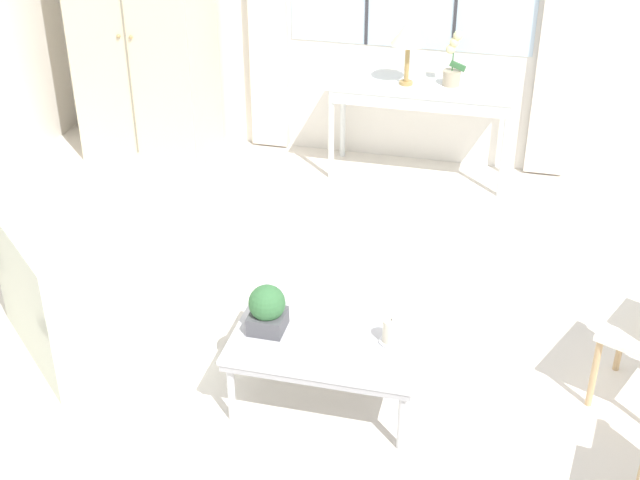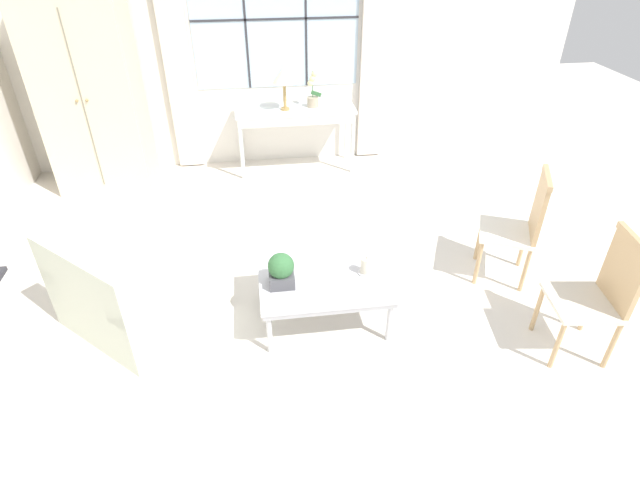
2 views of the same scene
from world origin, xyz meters
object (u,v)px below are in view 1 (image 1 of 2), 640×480
console_table (422,94)px  potted_orchid (453,65)px  potted_plant_small (267,309)px  armoire (142,19)px  armchair_upholstered (95,297)px  pillar_candle (391,332)px  coffee_table (330,337)px  table_lamp (409,34)px

console_table → potted_orchid: size_ratio=3.36×
console_table → potted_orchid: potted_orchid is taller
potted_orchid → potted_plant_small: size_ratio=1.60×
armoire → console_table: bearing=1.8°
armoire → potted_plant_small: size_ratio=8.57×
potted_plant_small → armchair_upholstered: bearing=168.3°
console_table → pillar_candle: console_table is taller
coffee_table → potted_plant_small: potted_plant_small is taller
armchair_upholstered → coffee_table: size_ratio=1.34×
coffee_table → potted_plant_small: size_ratio=3.76×
coffee_table → potted_plant_small: 0.37m
armchair_upholstered → pillar_candle: armchair_upholstered is taller
armoire → potted_plant_small: (1.84, -2.76, -0.59)m
table_lamp → potted_plant_small: size_ratio=1.87×
potted_plant_small → pillar_candle: 0.65m
potted_orchid → armoire: bearing=-178.0°
potted_orchid → pillar_candle: size_ratio=2.78×
armoire → table_lamp: 2.11m
console_table → coffee_table: size_ratio=1.43×
potted_plant_small → pillar_candle: bearing=3.4°
console_table → armchair_upholstered: armchair_upholstered is taller
armchair_upholstered → potted_plant_small: armchair_upholstered is taller
coffee_table → table_lamp: bearing=91.1°
table_lamp → coffee_table: table_lamp is taller
potted_orchid → coffee_table: bearing=-95.8°
armchair_upholstered → coffee_table: bearing=-6.7°
console_table → table_lamp: size_ratio=2.87×
potted_orchid → pillar_candle: bearing=-89.2°
table_lamp → potted_plant_small: bearing=-95.5°
armoire → armchair_upholstered: size_ratio=1.70×
armoire → potted_plant_small: bearing=-56.3°
potted_orchid → table_lamp: bearing=-168.6°
armoire → potted_plant_small: armoire is taller
armchair_upholstered → potted_plant_small: size_ratio=5.05×
potted_plant_small → pillar_candle: size_ratio=1.74×
coffee_table → pillar_candle: size_ratio=6.55×
potted_orchid → coffee_table: (-0.28, -2.79, -0.57)m
table_lamp → potted_orchid: bearing=11.4°
armoire → armchair_upholstered: armoire is taller
table_lamp → armchair_upholstered: table_lamp is taller
coffee_table → armchair_upholstered: bearing=173.3°
coffee_table → pillar_candle: pillar_candle is taller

